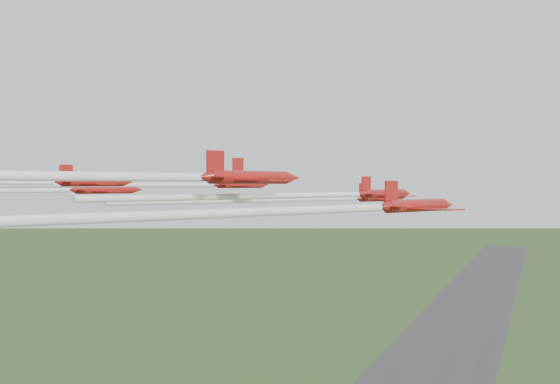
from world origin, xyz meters
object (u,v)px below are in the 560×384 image
(jet_row3_left, at_px, (15,190))
(jet_row4_left, at_px, (10,182))
(jet_row2_left, at_px, (180,185))
(jet_row4_right, at_px, (158,177))
(jet_row2_right, at_px, (327,195))
(jet_row3_right, at_px, (334,209))
(jet_row3_mid, at_px, (169,175))
(jet_lead, at_px, (325,199))

(jet_row3_left, xyz_separation_m, jet_row4_left, (10.40, -14.19, 0.98))
(jet_row2_left, bearing_deg, jet_row4_right, -40.07)
(jet_row2_right, xyz_separation_m, jet_row4_right, (-8.03, -23.02, 1.73))
(jet_row3_left, distance_m, jet_row3_right, 48.35)
(jet_row4_right, bearing_deg, jet_row4_left, -176.24)
(jet_row4_right, bearing_deg, jet_row3_mid, 138.99)
(jet_row3_left, xyz_separation_m, jet_row3_mid, (25.75, -9.42, 1.64))
(jet_lead, bearing_deg, jet_row3_left, -127.35)
(jet_lead, bearing_deg, jet_row3_mid, -81.82)
(jet_row3_mid, bearing_deg, jet_lead, 92.42)
(jet_row3_mid, bearing_deg, jet_row2_right, 57.78)
(jet_row3_left, xyz_separation_m, jet_row4_right, (31.45, -22.65, 1.36))
(jet_row3_right, bearing_deg, jet_row4_left, -161.88)
(jet_lead, relative_size, jet_row3_right, 0.85)
(jet_lead, relative_size, jet_row2_left, 1.03)
(jet_row2_right, distance_m, jet_row3_mid, 16.98)
(jet_row4_left, bearing_deg, jet_lead, 76.91)
(jet_lead, height_order, jet_row4_right, jet_row4_right)
(jet_row3_left, bearing_deg, jet_row4_right, -8.33)
(jet_row2_right, relative_size, jet_row4_right, 0.97)
(jet_row2_left, bearing_deg, jet_row4_left, -76.38)
(jet_row2_right, xyz_separation_m, jet_row3_right, (5.49, -18.11, -0.89))
(jet_row2_right, bearing_deg, jet_row4_left, -130.26)
(jet_lead, distance_m, jet_row4_right, 38.89)
(jet_lead, bearing_deg, jet_row3_right, -45.41)
(jet_lead, relative_size, jet_row3_left, 0.90)
(jet_row3_right, distance_m, jet_row4_left, 34.82)
(jet_row3_mid, height_order, jet_row3_right, jet_row3_mid)
(jet_row3_left, bearing_deg, jet_row3_right, 5.90)
(jet_row2_right, bearing_deg, jet_row4_right, -86.07)
(jet_lead, xyz_separation_m, jet_row4_right, (-3.48, -38.66, 2.47))
(jet_row2_left, xyz_separation_m, jet_row3_mid, (9.28, -21.54, 0.95))
(jet_row3_right, relative_size, jet_row4_right, 1.12)
(jet_lead, bearing_deg, jet_row2_right, -45.75)
(jet_row4_left, relative_size, jet_row4_right, 0.87)
(jet_lead, height_order, jet_row3_left, jet_row3_left)
(jet_row3_right, bearing_deg, jet_row4_right, -136.03)
(jet_row3_left, relative_size, jet_row3_right, 0.94)
(jet_row3_left, relative_size, jet_row4_right, 1.05)
(jet_row2_right, bearing_deg, jet_lead, 129.37)
(jet_row2_left, relative_size, jet_row3_left, 0.87)
(jet_row2_left, xyz_separation_m, jet_row3_right, (28.49, -29.85, -1.95))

